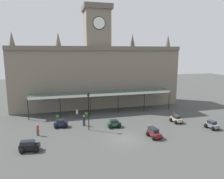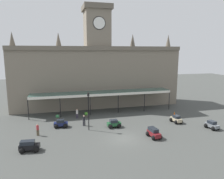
{
  "view_description": "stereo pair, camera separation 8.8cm",
  "coord_description": "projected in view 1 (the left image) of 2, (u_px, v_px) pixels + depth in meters",
  "views": [
    {
      "loc": [
        -8.15,
        -25.29,
        11.32
      ],
      "look_at": [
        0.0,
        6.12,
        5.53
      ],
      "focal_mm": 34.39,
      "sensor_mm": 36.0,
      "label": 1
    },
    {
      "loc": [
        -8.07,
        -25.31,
        11.32
      ],
      "look_at": [
        0.0,
        6.12,
        5.53
      ],
      "focal_mm": 34.39,
      "sensor_mm": 36.0,
      "label": 2
    }
  ],
  "objects": [
    {
      "name": "car_green_sedan",
      "position": [
        114.0,
        124.0,
        32.33
      ],
      "size": [
        2.07,
        1.55,
        1.19
      ],
      "color": "#1E512D",
      "rests_on": "ground"
    },
    {
      "name": "planter_near_kerb",
      "position": [
        86.0,
        115.0,
        37.19
      ],
      "size": [
        0.6,
        0.6,
        0.96
      ],
      "color": "#47423D",
      "rests_on": "ground"
    },
    {
      "name": "car_beige_sedan",
      "position": [
        176.0,
        119.0,
        34.51
      ],
      "size": [
        1.62,
        2.11,
        1.19
      ],
      "color": "tan",
      "rests_on": "ground"
    },
    {
      "name": "car_black_estate",
      "position": [
        29.0,
        147.0,
        24.55
      ],
      "size": [
        2.32,
        1.67,
        1.27
      ],
      "color": "black",
      "rests_on": "ground"
    },
    {
      "name": "victorian_lamppost",
      "position": [
        88.0,
        107.0,
        30.69
      ],
      "size": [
        0.3,
        0.3,
        5.63
      ],
      "color": "black",
      "rests_on": "ground"
    },
    {
      "name": "car_navy_sedan",
      "position": [
        61.0,
        124.0,
        32.32
      ],
      "size": [
        2.12,
        1.64,
        1.19
      ],
      "color": "#19214C",
      "rests_on": "ground"
    },
    {
      "name": "station_building",
      "position": [
        97.0,
        73.0,
        44.25
      ],
      "size": [
        33.69,
        6.13,
        20.2
      ],
      "color": "slate",
      "rests_on": "ground"
    },
    {
      "name": "car_maroon_estate",
      "position": [
        154.0,
        133.0,
        28.51
      ],
      "size": [
        1.69,
        2.33,
        1.27
      ],
      "color": "maroon",
      "rests_on": "ground"
    },
    {
      "name": "planter_forecourt_centre",
      "position": [
        57.0,
        117.0,
        35.67
      ],
      "size": [
        0.6,
        0.6,
        0.96
      ],
      "color": "#47423D",
      "rests_on": "ground"
    },
    {
      "name": "entrance_canopy",
      "position": [
        103.0,
        93.0,
        39.77
      ],
      "size": [
        26.19,
        3.26,
        3.91
      ],
      "color": "#38564C",
      "rests_on": "ground"
    },
    {
      "name": "pedestrian_crossing_forecourt",
      "position": [
        38.0,
        129.0,
        29.02
      ],
      "size": [
        0.36,
        0.34,
        1.67
      ],
      "color": "brown",
      "rests_on": "ground"
    },
    {
      "name": "ground_plane",
      "position": [
        124.0,
        139.0,
        28.11
      ],
      "size": [
        140.0,
        140.0,
        0.0
      ],
      "primitive_type": "plane",
      "color": "#414340"
    },
    {
      "name": "car_grey_sedan",
      "position": [
        212.0,
        125.0,
        31.77
      ],
      "size": [
        1.7,
        2.15,
        1.19
      ],
      "color": "slate",
      "rests_on": "ground"
    },
    {
      "name": "pedestrian_near_entrance",
      "position": [
        84.0,
        120.0,
        32.93
      ],
      "size": [
        0.39,
        0.34,
        1.67
      ],
      "color": "black",
      "rests_on": "ground"
    },
    {
      "name": "traffic_cone",
      "position": [
        174.0,
        113.0,
        38.38
      ],
      "size": [
        0.4,
        0.4,
        0.7
      ],
      "primitive_type": "cone",
      "color": "orange",
      "rests_on": "ground"
    },
    {
      "name": "pedestrian_beside_cars",
      "position": [
        77.0,
        113.0,
        36.56
      ],
      "size": [
        0.38,
        0.34,
        1.67
      ],
      "color": "#3F384C",
      "rests_on": "ground"
    }
  ]
}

